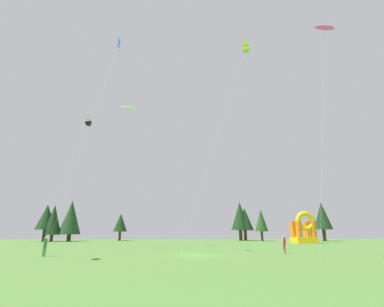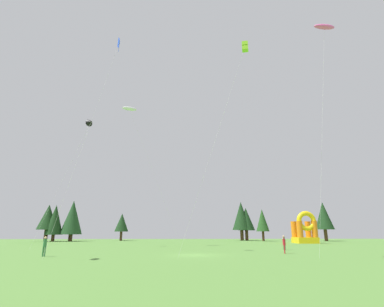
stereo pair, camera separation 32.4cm
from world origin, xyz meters
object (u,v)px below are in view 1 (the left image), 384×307
Objects in this scene: person_left_edge at (45,245)px; kite_black_delta at (90,122)px; kite_pink_parafoil at (325,28)px; person_near_camera at (284,241)px; kite_blue_diamond at (120,44)px; person_far_side at (284,243)px; kite_lime_box at (246,48)px; kite_white_parafoil at (129,109)px; inflatable_blue_arch at (304,231)px.

kite_black_delta is at bearing 95.54° from person_left_edge.
kite_pink_parafoil is 1.25× the size of kite_black_delta.
person_left_edge is 28.45m from person_near_camera.
kite_blue_diamond is 34.80m from person_near_camera.
person_near_camera is at bearing -179.13° from person_far_side.
kite_pink_parafoil reaches higher than person_left_edge.
kite_lime_box is at bearing 105.49° from person_near_camera.
kite_pink_parafoil is 14.09× the size of person_near_camera.
kite_black_delta is at bearing -157.35° from kite_white_parafoil.
kite_pink_parafoil is at bearing -38.75° from kite_white_parafoil.
person_far_side is at bearing -117.37° from inflatable_blue_arch.
kite_blue_diamond is 1.37× the size of kite_black_delta.
kite_blue_diamond is at bearing 163.54° from kite_pink_parafoil.
inflatable_blue_arch is at bearing 172.59° from person_far_side.
person_left_edge is 24.93m from person_far_side.
kite_black_delta is (-31.58, 18.19, -5.21)m from kite_pink_parafoil.
kite_white_parafoil is 1.12× the size of kite_lime_box.
kite_white_parafoil is at bearing 76.46° from person_left_edge.
person_far_side is 29.48m from inflatable_blue_arch.
kite_white_parafoil is at bearing 141.25° from kite_pink_parafoil.
kite_black_delta is 45.85m from inflatable_blue_arch.
person_far_side is (24.77, 2.79, -0.06)m from person_left_edge.
kite_pink_parafoil is at bearing -29.95° from kite_black_delta.
kite_lime_box reaches higher than person_left_edge.
person_left_edge is at bearing -63.61° from person_far_side.
kite_blue_diamond reaches higher than person_near_camera.
kite_white_parafoil is at bearing 22.65° from kite_black_delta.
kite_pink_parafoil is 14.48× the size of person_far_side.
kite_blue_diamond is at bearing 148.87° from kite_lime_box.
kite_pink_parafoil is 10.87m from kite_lime_box.
kite_lime_box reaches higher than person_far_side.
kite_lime_box is 21.62m from person_far_side.
kite_pink_parafoil reaches higher than kite_white_parafoil.
person_near_camera is (28.88, -6.74, -18.88)m from kite_black_delta.
kite_blue_diamond is at bearing 46.58° from person_left_edge.
kite_pink_parafoil is 25.13m from person_far_side.
kite_pink_parafoil is 4.16× the size of inflatable_blue_arch.
person_left_edge is at bearing -132.04° from kite_blue_diamond.
kite_white_parafoil is at bearing 92.71° from kite_blue_diamond.
kite_lime_box is (-9.85, -1.79, -4.24)m from kite_pink_parafoil.
kite_blue_diamond is (0.63, -13.23, 3.88)m from kite_white_parafoil.
inflatable_blue_arch is at bearing 35.29° from kite_blue_diamond.
kite_white_parafoil is 29.21m from person_left_edge.
kite_blue_diamond is (-25.09, 7.41, 2.25)m from kite_pink_parafoil.
kite_pink_parafoil is at bearing -5.90° from person_left_edge.
kite_pink_parafoil is at bearing 63.55° from person_far_side.
kite_pink_parafoil is at bearing -105.46° from inflatable_blue_arch.
person_near_camera is (23.01, -9.19, -22.45)m from kite_white_parafoil.
kite_lime_box is at bearing -54.73° from kite_white_parafoil.
kite_pink_parafoil is 13.75× the size of person_left_edge.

